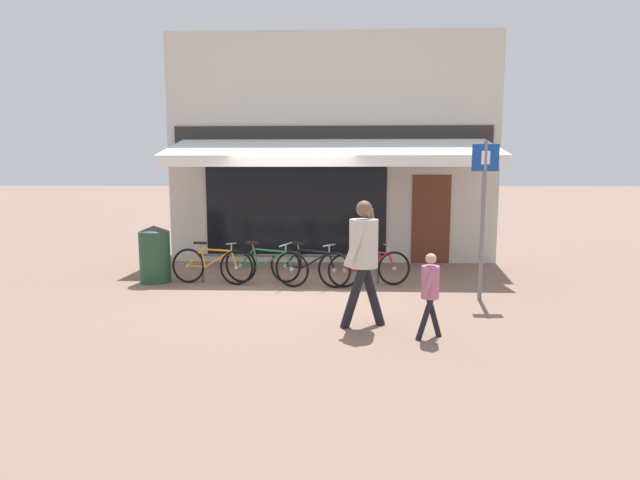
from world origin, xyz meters
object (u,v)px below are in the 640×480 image
(bicycle_red, at_px, (369,268))
(litter_bin, at_px, (155,254))
(bicycle_orange, at_px, (212,265))
(pedestrian_adult, at_px, (364,250))
(bicycle_black, at_px, (309,266))
(pedestrian_child, at_px, (430,287))
(bicycle_green, at_px, (265,266))
(parking_sign, at_px, (483,204))

(bicycle_red, bearing_deg, litter_bin, 163.10)
(bicycle_orange, relative_size, bicycle_red, 1.04)
(pedestrian_adult, bearing_deg, litter_bin, 153.61)
(bicycle_orange, distance_m, bicycle_black, 1.90)
(pedestrian_adult, relative_size, pedestrian_child, 1.58)
(bicycle_green, height_order, litter_bin, litter_bin)
(bicycle_orange, height_order, pedestrian_adult, pedestrian_adult)
(pedestrian_adult, height_order, litter_bin, pedestrian_adult)
(bicycle_green, distance_m, bicycle_red, 1.98)
(pedestrian_adult, height_order, parking_sign, parking_sign)
(bicycle_black, bearing_deg, pedestrian_adult, -46.61)
(bicycle_green, bearing_deg, litter_bin, -164.70)
(pedestrian_child, relative_size, litter_bin, 1.00)
(bicycle_black, xyz_separation_m, pedestrian_child, (1.75, -3.07, 0.32))
(bicycle_orange, xyz_separation_m, bicycle_black, (1.90, -0.06, 0.00))
(bicycle_green, distance_m, parking_sign, 4.12)
(bicycle_orange, xyz_separation_m, parking_sign, (4.87, -1.04, 1.26))
(bicycle_orange, height_order, bicycle_red, bicycle_orange)
(bicycle_green, xyz_separation_m, parking_sign, (3.81, -0.96, 1.25))
(bicycle_green, distance_m, bicycle_black, 0.84)
(bicycle_green, height_order, bicycle_red, bicycle_green)
(bicycle_orange, distance_m, bicycle_green, 1.06)
(bicycle_black, distance_m, bicycle_red, 1.15)
(bicycle_red, bearing_deg, bicycle_green, 164.78)
(litter_bin, bearing_deg, bicycle_red, -2.61)
(bicycle_black, height_order, bicycle_red, bicycle_black)
(pedestrian_adult, relative_size, litter_bin, 1.58)
(bicycle_orange, height_order, bicycle_black, bicycle_orange)
(bicycle_green, bearing_deg, pedestrian_adult, -36.23)
(pedestrian_child, height_order, parking_sign, parking_sign)
(bicycle_black, height_order, pedestrian_adult, pedestrian_adult)
(bicycle_red, bearing_deg, parking_sign, -41.35)
(bicycle_orange, bearing_deg, bicycle_black, 6.79)
(bicycle_green, relative_size, pedestrian_adult, 0.96)
(bicycle_red, relative_size, pedestrian_adult, 0.90)
(bicycle_red, bearing_deg, pedestrian_child, -93.01)
(bicycle_orange, bearing_deg, pedestrian_child, -32.15)
(bicycle_orange, height_order, bicycle_green, bicycle_green)
(bicycle_red, bearing_deg, bicycle_orange, 163.67)
(litter_bin, bearing_deg, pedestrian_adult, -34.52)
(parking_sign, bearing_deg, bicycle_red, 152.94)
(litter_bin, bearing_deg, parking_sign, -10.58)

